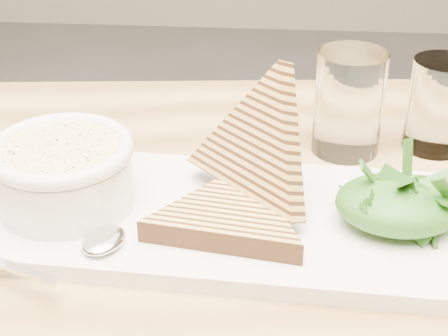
# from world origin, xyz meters

# --- Properties ---
(table_top) EXTENTS (1.27, 0.91, 0.04)m
(table_top) POSITION_xyz_m (0.02, 0.13, 0.76)
(table_top) COLOR tan
(table_top) RESTS_ON ground
(platter) EXTENTS (0.44, 0.22, 0.02)m
(platter) POSITION_xyz_m (-0.11, 0.18, 0.79)
(platter) COLOR silver
(platter) RESTS_ON table_top
(soup_bowl) EXTENTS (0.12, 0.12, 0.05)m
(soup_bowl) POSITION_xyz_m (-0.25, 0.18, 0.82)
(soup_bowl) COLOR silver
(soup_bowl) RESTS_ON platter
(soup) EXTENTS (0.10, 0.10, 0.01)m
(soup) POSITION_xyz_m (-0.25, 0.18, 0.85)
(soup) COLOR #DCCE85
(soup) RESTS_ON soup_bowl
(bowl_rim) EXTENTS (0.13, 0.13, 0.01)m
(bowl_rim) POSITION_xyz_m (-0.25, 0.18, 0.85)
(bowl_rim) COLOR silver
(bowl_rim) RESTS_ON soup_bowl
(sandwich_flat) EXTENTS (0.18, 0.18, 0.02)m
(sandwich_flat) POSITION_xyz_m (-0.10, 0.16, 0.81)
(sandwich_flat) COLOR tan
(sandwich_flat) RESTS_ON platter
(sandwich_lean) EXTENTS (0.22, 0.22, 0.18)m
(sandwich_lean) POSITION_xyz_m (-0.08, 0.20, 0.85)
(sandwich_lean) COLOR tan
(sandwich_lean) RESTS_ON sandwich_flat
(salad_base) EXTENTS (0.11, 0.08, 0.04)m
(salad_base) POSITION_xyz_m (0.05, 0.17, 0.82)
(salad_base) COLOR #164B12
(salad_base) RESTS_ON platter
(arugula_pile) EXTENTS (0.11, 0.10, 0.05)m
(arugula_pile) POSITION_xyz_m (0.05, 0.17, 0.82)
(arugula_pile) COLOR #346E20
(arugula_pile) RESTS_ON platter
(spoon_bowl) EXTENTS (0.05, 0.05, 0.01)m
(spoon_bowl) POSITION_xyz_m (-0.20, 0.12, 0.80)
(spoon_bowl) COLOR silver
(spoon_bowl) RESTS_ON platter
(spoon_handle) EXTENTS (0.11, 0.05, 0.00)m
(spoon_handle) POSITION_xyz_m (-0.27, 0.08, 0.80)
(spoon_handle) COLOR silver
(spoon_handle) RESTS_ON platter
(glass_near) EXTENTS (0.07, 0.07, 0.11)m
(glass_near) POSITION_xyz_m (0.02, 0.33, 0.83)
(glass_near) COLOR white
(glass_near) RESTS_ON table_top
(glass_far) EXTENTS (0.07, 0.07, 0.10)m
(glass_far) POSITION_xyz_m (0.11, 0.35, 0.83)
(glass_far) COLOR white
(glass_far) RESTS_ON table_top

